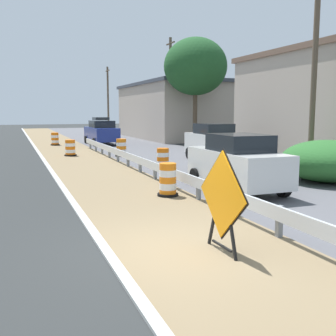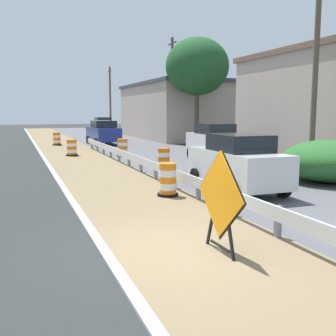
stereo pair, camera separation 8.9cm
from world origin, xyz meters
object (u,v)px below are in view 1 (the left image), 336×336
object	(u,v)px
traffic_barrel_mid	(70,149)
utility_pole_far	(108,98)
traffic_barrel_close	(163,160)
car_mid_far_lane	(214,142)
car_lead_near_lane	(237,163)
warning_sign_diamond	(222,198)
utility_pole_mid	(170,89)
car_lead_far_lane	(101,132)
traffic_barrel_far	(121,148)
traffic_barrel_nearest	(168,181)
utility_pole_near	(315,59)
traffic_barrel_farther	(91,138)
car_trailing_near_lane	(101,125)
traffic_barrel_farthest	(55,140)

from	to	relation	value
traffic_barrel_mid	utility_pole_far	distance (m)	28.89
traffic_barrel_close	traffic_barrel_mid	distance (m)	8.11
car_mid_far_lane	car_lead_near_lane	bearing A→B (deg)	-21.58
warning_sign_diamond	utility_pole_far	size ratio (longest dim) A/B	0.24
traffic_barrel_close	car_lead_near_lane	size ratio (longest dim) A/B	0.23
traffic_barrel_mid	utility_pole_mid	distance (m)	13.86
traffic_barrel_mid	utility_pole_mid	world-z (taller)	utility_pole_mid
traffic_barrel_close	car_lead_far_lane	xyz separation A→B (m)	(0.35, 15.33, 0.53)
warning_sign_diamond	traffic_barrel_far	xyz separation A→B (m)	(2.46, 17.01, -0.59)
traffic_barrel_close	car_mid_far_lane	world-z (taller)	car_mid_far_lane
car_lead_near_lane	utility_pole_far	distance (m)	40.93
utility_pole_far	car_mid_far_lane	bearing A→B (deg)	-92.79
traffic_barrel_nearest	car_lead_near_lane	xyz separation A→B (m)	(2.48, -0.10, 0.49)
warning_sign_diamond	utility_pole_near	bearing A→B (deg)	-139.68
traffic_barrel_far	car_lead_near_lane	bearing A→B (deg)	-85.43
utility_pole_mid	traffic_barrel_farther	bearing A→B (deg)	174.53
car_trailing_near_lane	car_mid_far_lane	distance (m)	29.95
traffic_barrel_close	car_mid_far_lane	bearing A→B (deg)	28.56
warning_sign_diamond	car_mid_far_lane	xyz separation A→B (m)	(6.65, 13.00, -0.05)
car_lead_near_lane	traffic_barrel_nearest	bearing A→B (deg)	88.38
car_lead_far_lane	car_mid_far_lane	bearing A→B (deg)	-167.60
car_lead_near_lane	utility_pole_near	distance (m)	6.71
traffic_barrel_close	car_lead_near_lane	xyz separation A→B (m)	(0.54, -5.77, 0.53)
traffic_barrel_far	car_lead_far_lane	distance (m)	9.30
traffic_barrel_farthest	utility_pole_far	world-z (taller)	utility_pole_far
car_mid_far_lane	warning_sign_diamond	bearing A→B (deg)	-26.18
traffic_barrel_close	traffic_barrel_far	bearing A→B (deg)	93.84
traffic_barrel_close	traffic_barrel_far	world-z (taller)	traffic_barrel_far
car_mid_far_lane	utility_pole_mid	world-z (taller)	utility_pole_mid
traffic_barrel_farther	car_lead_far_lane	distance (m)	1.64
car_lead_near_lane	car_trailing_near_lane	world-z (taller)	car_trailing_near_lane
utility_pole_mid	utility_pole_far	xyz separation A→B (m)	(-1.34, 18.64, -0.35)
warning_sign_diamond	traffic_barrel_mid	distance (m)	18.39
traffic_barrel_far	warning_sign_diamond	bearing A→B (deg)	-98.24
traffic_barrel_far	car_trailing_near_lane	distance (m)	26.29
warning_sign_diamond	car_trailing_near_lane	size ratio (longest dim) A/B	0.46
traffic_barrel_farther	utility_pole_near	bearing A→B (deg)	-74.11
traffic_barrel_nearest	car_mid_far_lane	distance (m)	9.64
traffic_barrel_mid	traffic_barrel_far	bearing A→B (deg)	-25.69
car_lead_far_lane	utility_pole_mid	xyz separation A→B (m)	(6.37, 0.77, 3.70)
car_trailing_near_lane	traffic_barrel_far	bearing A→B (deg)	-10.02
traffic_barrel_far	utility_pole_near	size ratio (longest dim) A/B	0.11
traffic_barrel_mid	traffic_barrel_farthest	size ratio (longest dim) A/B	0.97
traffic_barrel_mid	utility_pole_near	world-z (taller)	utility_pole_near
traffic_barrel_far	utility_pole_far	size ratio (longest dim) A/B	0.13
car_trailing_near_lane	utility_pole_near	xyz separation A→B (m)	(1.71, -35.53, 3.88)
traffic_barrel_mid	car_mid_far_lane	distance (m)	8.87
traffic_barrel_far	utility_pole_mid	size ratio (longest dim) A/B	0.12
traffic_barrel_mid	traffic_barrel_farther	bearing A→B (deg)	72.16
car_mid_far_lane	utility_pole_mid	size ratio (longest dim) A/B	0.49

